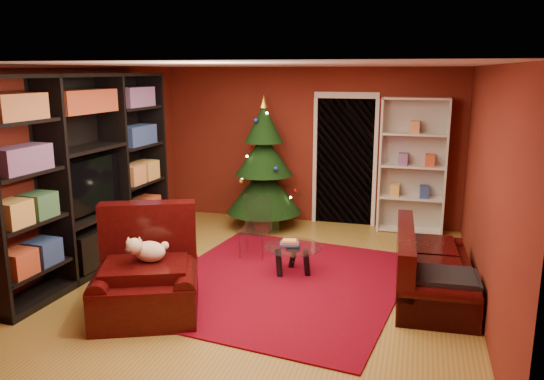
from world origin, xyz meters
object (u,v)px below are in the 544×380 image
(sofa, at_px, (434,263))
(acrylic_chair, at_px, (255,230))
(media_unit, at_px, (85,174))
(armchair, at_px, (146,273))
(christmas_tree, at_px, (264,165))
(rug, at_px, (282,282))
(white_bookshelf, at_px, (413,166))
(coffee_table, at_px, (293,260))
(gift_box_red, at_px, (262,223))
(dog, at_px, (150,252))
(gift_box_green, at_px, (271,222))

(sofa, height_order, acrylic_chair, sofa)
(media_unit, xyz_separation_m, armchair, (1.35, -1.01, -0.80))
(christmas_tree, distance_m, sofa, 3.44)
(rug, xyz_separation_m, christmas_tree, (-0.88, 2.21, 1.05))
(rug, relative_size, white_bookshelf, 1.48)
(coffee_table, height_order, acrylic_chair, acrylic_chair)
(gift_box_red, xyz_separation_m, acrylic_chair, (0.27, -1.28, 0.27))
(christmas_tree, xyz_separation_m, acrylic_chair, (0.28, -1.42, -0.67))
(rug, relative_size, dog, 8.11)
(christmas_tree, height_order, armchair, christmas_tree)
(media_unit, relative_size, gift_box_red, 14.68)
(media_unit, xyz_separation_m, coffee_table, (2.59, 0.50, -1.06))
(armchair, relative_size, acrylic_chair, 1.51)
(christmas_tree, height_order, gift_box_green, christmas_tree)
(rug, distance_m, media_unit, 2.82)
(christmas_tree, relative_size, gift_box_red, 9.77)
(acrylic_chair, bearing_deg, armchair, -106.10)
(armchair, xyz_separation_m, dog, (0.03, 0.07, 0.22))
(rug, xyz_separation_m, dog, (-1.14, -1.12, 0.66))
(dog, height_order, acrylic_chair, dog)
(media_unit, xyz_separation_m, gift_box_red, (1.66, 2.26, -1.14))
(christmas_tree, bearing_deg, gift_box_green, -19.52)
(christmas_tree, xyz_separation_m, gift_box_green, (0.14, -0.05, -0.94))
(sofa, bearing_deg, gift_box_green, 48.45)
(media_unit, distance_m, gift_box_green, 3.16)
(gift_box_red, distance_m, white_bookshelf, 2.56)
(white_bookshelf, bearing_deg, dog, -123.93)
(armchair, bearing_deg, media_unit, 120.74)
(rug, xyz_separation_m, media_unit, (-2.53, -0.18, 1.24))
(gift_box_green, bearing_deg, armchair, -97.38)
(rug, bearing_deg, christmas_tree, 111.59)
(armchair, relative_size, sofa, 0.64)
(armchair, xyz_separation_m, acrylic_chair, (0.58, 1.98, -0.07))
(media_unit, bearing_deg, acrylic_chair, 29.26)
(dog, bearing_deg, acrylic_chair, 51.40)
(christmas_tree, relative_size, acrylic_chair, 2.84)
(christmas_tree, distance_m, armchair, 3.46)
(rug, distance_m, dog, 1.73)
(rug, height_order, gift_box_red, gift_box_red)
(rug, relative_size, armchair, 2.80)
(media_unit, bearing_deg, coffee_table, 13.35)
(white_bookshelf, relative_size, armchair, 1.89)
(christmas_tree, distance_m, white_bookshelf, 2.36)
(rug, height_order, armchair, armchair)
(gift_box_green, distance_m, gift_box_red, 0.16)
(rug, relative_size, gift_box_red, 14.56)
(rug, bearing_deg, armchair, -134.66)
(christmas_tree, bearing_deg, acrylic_chair, -78.74)
(gift_box_green, distance_m, white_bookshelf, 2.43)
(rug, distance_m, gift_box_red, 2.25)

